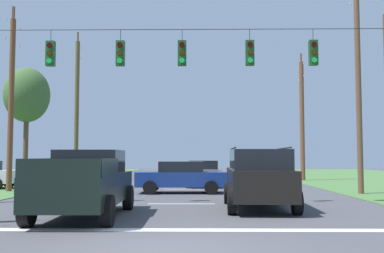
{
  "coord_description": "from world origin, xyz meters",
  "views": [
    {
      "loc": [
        0.64,
        -8.44,
        1.74
      ],
      "look_at": [
        0.41,
        7.32,
        2.8
      ],
      "focal_mm": 42.31,
      "sensor_mm": 36.0,
      "label": 1
    }
  ],
  "objects_px": {
    "utility_pole_mid_left": "(11,98)",
    "tree_roadside_right": "(27,96)",
    "suv_black": "(258,177)",
    "distant_car_oncoming": "(203,173)",
    "distant_car_far_parked": "(181,177)",
    "utility_pole_mid_right": "(358,75)",
    "utility_pole_far_right": "(302,118)",
    "utility_pole_far_left": "(77,107)",
    "overhead_signal_span": "(176,95)",
    "pickup_truck": "(86,183)"
  },
  "relations": [
    {
      "from": "pickup_truck",
      "to": "utility_pole_mid_right",
      "type": "bearing_deg",
      "value": 36.65
    },
    {
      "from": "distant_car_oncoming",
      "to": "suv_black",
      "type": "bearing_deg",
      "value": -81.27
    },
    {
      "from": "utility_pole_mid_right",
      "to": "tree_roadside_right",
      "type": "xyz_separation_m",
      "value": [
        -18.47,
        6.93,
        -0.0
      ]
    },
    {
      "from": "distant_car_oncoming",
      "to": "tree_roadside_right",
      "type": "relative_size",
      "value": 0.59
    },
    {
      "from": "distant_car_oncoming",
      "to": "utility_pole_mid_right",
      "type": "distance_m",
      "value": 10.37
    },
    {
      "from": "distant_car_oncoming",
      "to": "utility_pole_mid_right",
      "type": "height_order",
      "value": "utility_pole_mid_right"
    },
    {
      "from": "distant_car_far_parked",
      "to": "distant_car_oncoming",
      "type": "bearing_deg",
      "value": 77.48
    },
    {
      "from": "distant_car_oncoming",
      "to": "tree_roadside_right",
      "type": "distance_m",
      "value": 12.21
    },
    {
      "from": "pickup_truck",
      "to": "utility_pole_mid_left",
      "type": "xyz_separation_m",
      "value": [
        -6.2,
        9.38,
        3.74
      ]
    },
    {
      "from": "utility_pole_mid_left",
      "to": "utility_pole_far_left",
      "type": "xyz_separation_m",
      "value": [
        0.02,
        12.21,
        0.92
      ]
    },
    {
      "from": "pickup_truck",
      "to": "distant_car_oncoming",
      "type": "xyz_separation_m",
      "value": [
        3.55,
        13.61,
        -0.18
      ]
    },
    {
      "from": "utility_pole_mid_right",
      "to": "utility_pole_far_left",
      "type": "bearing_deg",
      "value": 141.68
    },
    {
      "from": "pickup_truck",
      "to": "tree_roadside_right",
      "type": "xyz_separation_m",
      "value": [
        -7.58,
        15.04,
        4.65
      ]
    },
    {
      "from": "utility_pole_far_right",
      "to": "utility_pole_mid_left",
      "type": "distance_m",
      "value": 20.3
    },
    {
      "from": "overhead_signal_span",
      "to": "tree_roadside_right",
      "type": "relative_size",
      "value": 2.21
    },
    {
      "from": "distant_car_far_parked",
      "to": "suv_black",
      "type": "bearing_deg",
      "value": -66.5
    },
    {
      "from": "utility_pole_mid_right",
      "to": "utility_pole_mid_left",
      "type": "height_order",
      "value": "utility_pole_mid_right"
    },
    {
      "from": "utility_pole_mid_right",
      "to": "utility_pole_far_right",
      "type": "height_order",
      "value": "utility_pole_mid_right"
    },
    {
      "from": "overhead_signal_span",
      "to": "utility_pole_far_left",
      "type": "bearing_deg",
      "value": 115.62
    },
    {
      "from": "distant_car_far_parked",
      "to": "utility_pole_mid_left",
      "type": "bearing_deg",
      "value": 175.4
    },
    {
      "from": "distant_car_oncoming",
      "to": "distant_car_far_parked",
      "type": "xyz_separation_m",
      "value": [
        -1.1,
        -4.93,
        0.0
      ]
    },
    {
      "from": "suv_black",
      "to": "utility_pole_far_left",
      "type": "bearing_deg",
      "value": 120.53
    },
    {
      "from": "pickup_truck",
      "to": "distant_car_oncoming",
      "type": "relative_size",
      "value": 1.24
    },
    {
      "from": "utility_pole_far_right",
      "to": "utility_pole_far_left",
      "type": "bearing_deg",
      "value": 175.38
    },
    {
      "from": "utility_pole_mid_right",
      "to": "overhead_signal_span",
      "type": "bearing_deg",
      "value": -151.8
    },
    {
      "from": "utility_pole_mid_left",
      "to": "overhead_signal_span",
      "type": "bearing_deg",
      "value": -33.8
    },
    {
      "from": "utility_pole_mid_left",
      "to": "suv_black",
      "type": "bearing_deg",
      "value": -32.31
    },
    {
      "from": "utility_pole_far_right",
      "to": "utility_pole_far_left",
      "type": "relative_size",
      "value": 0.82
    },
    {
      "from": "utility_pole_far_right",
      "to": "suv_black",
      "type": "bearing_deg",
      "value": -107.33
    },
    {
      "from": "utility_pole_far_right",
      "to": "utility_pole_far_left",
      "type": "height_order",
      "value": "utility_pole_far_left"
    },
    {
      "from": "distant_car_far_parked",
      "to": "utility_pole_far_left",
      "type": "height_order",
      "value": "utility_pole_far_left"
    },
    {
      "from": "utility_pole_mid_left",
      "to": "utility_pole_far_left",
      "type": "height_order",
      "value": "utility_pole_far_left"
    },
    {
      "from": "suv_black",
      "to": "distant_car_far_parked",
      "type": "xyz_separation_m",
      "value": [
        -2.87,
        6.59,
        -0.27
      ]
    },
    {
      "from": "overhead_signal_span",
      "to": "utility_pole_mid_left",
      "type": "distance_m",
      "value": 10.44
    },
    {
      "from": "suv_black",
      "to": "distant_car_oncoming",
      "type": "bearing_deg",
      "value": 98.73
    },
    {
      "from": "utility_pole_far_left",
      "to": "suv_black",
      "type": "bearing_deg",
      "value": -59.47
    },
    {
      "from": "suv_black",
      "to": "utility_pole_mid_right",
      "type": "xyz_separation_m",
      "value": [
        5.57,
        6.01,
        4.55
      ]
    },
    {
      "from": "utility_pole_mid_left",
      "to": "utility_pole_far_left",
      "type": "distance_m",
      "value": 12.24
    },
    {
      "from": "utility_pole_far_right",
      "to": "tree_roadside_right",
      "type": "distance_m",
      "value": 19.28
    },
    {
      "from": "distant_car_far_parked",
      "to": "utility_pole_mid_left",
      "type": "xyz_separation_m",
      "value": [
        -8.66,
        0.7,
        3.92
      ]
    },
    {
      "from": "utility_pole_mid_right",
      "to": "utility_pole_far_left",
      "type": "distance_m",
      "value": 21.75
    },
    {
      "from": "utility_pole_mid_left",
      "to": "tree_roadside_right",
      "type": "relative_size",
      "value": 1.28
    },
    {
      "from": "distant_car_far_parked",
      "to": "utility_pole_mid_right",
      "type": "distance_m",
      "value": 9.73
    },
    {
      "from": "overhead_signal_span",
      "to": "utility_pole_mid_left",
      "type": "height_order",
      "value": "utility_pole_mid_left"
    },
    {
      "from": "tree_roadside_right",
      "to": "utility_pole_far_right",
      "type": "bearing_deg",
      "value": 15.55
    },
    {
      "from": "utility_pole_far_left",
      "to": "overhead_signal_span",
      "type": "bearing_deg",
      "value": -64.38
    },
    {
      "from": "suv_black",
      "to": "utility_pole_far_left",
      "type": "distance_m",
      "value": 23.09
    },
    {
      "from": "overhead_signal_span",
      "to": "pickup_truck",
      "type": "height_order",
      "value": "overhead_signal_span"
    },
    {
      "from": "utility_pole_mid_left",
      "to": "tree_roadside_right",
      "type": "xyz_separation_m",
      "value": [
        -1.38,
        5.66,
        0.91
      ]
    },
    {
      "from": "pickup_truck",
      "to": "distant_car_oncoming",
      "type": "height_order",
      "value": "pickup_truck"
    }
  ]
}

